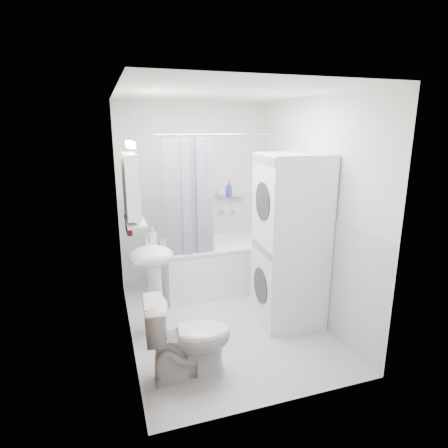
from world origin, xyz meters
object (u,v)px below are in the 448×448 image
object	(u,v)px
sink	(153,270)
washer_dryer	(290,241)
toilet	(189,337)
bathtub	(226,262)

from	to	relation	value
sink	washer_dryer	distance (m)	1.46
sink	washer_dryer	xyz separation A→B (m)	(1.43, -0.17, 0.21)
washer_dryer	toilet	bearing A→B (deg)	-150.31
bathtub	sink	xyz separation A→B (m)	(-1.07, -0.88, 0.35)
sink	washer_dryer	bearing A→B (deg)	-6.89
bathtub	sink	bearing A→B (deg)	-140.57
toilet	bathtub	bearing A→B (deg)	-23.75
bathtub	washer_dryer	distance (m)	1.25
bathtub	washer_dryer	xyz separation A→B (m)	(0.36, -1.05, 0.56)
washer_dryer	toilet	world-z (taller)	washer_dryer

